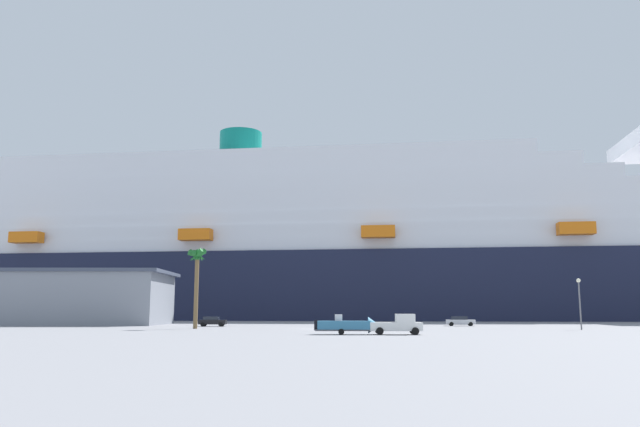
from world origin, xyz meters
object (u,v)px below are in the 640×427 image
Objects in this scene: palm_tree at (197,264)px; pickup_truck at (398,325)px; cruise_ship at (381,252)px; small_boat_on_trailer at (350,325)px; street_lamp at (579,295)px; parked_car_white_van at (102,320)px; parked_car_silver_sedan at (460,321)px; parked_car_black_coupe at (212,321)px.

pickup_truck is at bearing -35.44° from palm_tree.
cruise_ship is 38.39× the size of small_boat_on_trailer.
cruise_ship reaches higher than street_lamp.
pickup_truck reaches higher than parked_car_white_van.
palm_tree is 44.43m from parked_car_silver_sedan.
street_lamp is (52.79, -1.56, -4.56)m from palm_tree.
parked_car_white_van is 23.68m from parked_car_black_coupe.
parked_car_silver_sedan is at bearing 123.81° from street_lamp.
street_lamp is at bearing 30.19° from small_boat_on_trailer.
small_boat_on_trailer is at bearing -94.46° from cruise_ship.
street_lamp is 78.57m from parked_car_white_van.
parked_car_silver_sedan is (62.23, -3.69, 0.00)m from parked_car_white_van.
parked_car_white_van is (-51.71, -54.12, -16.80)m from cruise_ship.
street_lamp is 23.38m from parked_car_silver_sedan.
parked_car_black_coupe is at bearing 125.30° from small_boat_on_trailer.
palm_tree reaches higher than parked_car_black_coupe.
pickup_truck is 0.50× the size of palm_tree.
parked_car_silver_sedan is at bearing 7.61° from parked_car_black_coupe.
small_boat_on_trailer is 1.64× the size of parked_car_silver_sedan.
pickup_truck is 41.94m from parked_car_black_coupe.
parked_car_silver_sedan is at bearing 23.81° from palm_tree.
parked_car_white_van is (-49.47, 40.66, -0.21)m from pickup_truck.
cruise_ship is at bearing 100.31° from parked_car_silver_sedan.
pickup_truck is 0.82× the size of street_lamp.
parked_car_white_van is 62.34m from parked_car_silver_sedan.
parked_car_white_van is (-75.08, 22.87, -3.72)m from street_lamp.
parked_car_silver_sedan is (40.36, 5.40, 0.00)m from parked_car_black_coupe.
pickup_truck is at bearing -109.04° from parked_car_silver_sedan.
palm_tree is 2.56× the size of parked_car_black_coupe.
cruise_ship is at bearing 88.65° from pickup_truck.
street_lamp is (30.77, 17.90, 3.59)m from small_boat_on_trailer.
palm_tree is (-29.42, -75.44, -8.52)m from cruise_ship.
pickup_truck is 64.04m from parked_car_white_van.
parked_car_black_coupe and parked_car_silver_sedan have the same top height.
cruise_ship is 44.32× the size of street_lamp.
small_boat_on_trailer is at bearing -149.81° from street_lamp.
cruise_ship is 76.71m from parked_car_white_van.
pickup_truck is 34.32m from palm_tree.
cruise_ship is at bearing 85.54° from small_boat_on_trailer.
pickup_truck is 31.38m from street_lamp.
street_lamp is at bearing -1.69° from palm_tree.
parked_car_white_van is at bearing 176.60° from parked_car_silver_sedan.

